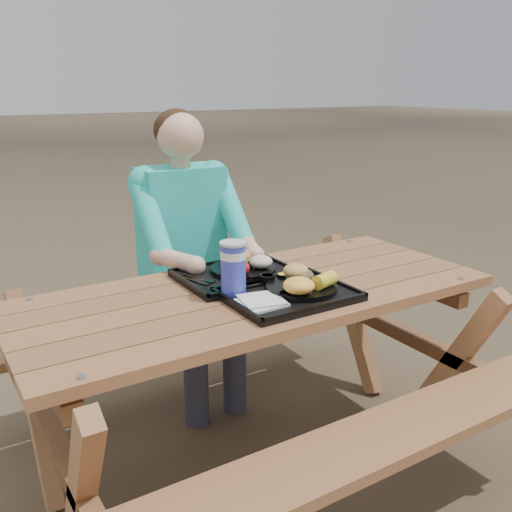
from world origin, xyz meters
TOP-DOWN VIEW (x-y plane):
  - ground at (0.00, 0.00)m, footprint 60.00×60.00m
  - picnic_table at (0.00, 0.00)m, footprint 1.80×1.49m
  - tray_near at (0.05, -0.14)m, footprint 0.45×0.35m
  - tray_far at (0.00, 0.14)m, footprint 0.45×0.35m
  - plate_near at (0.10, -0.15)m, footprint 0.26×0.26m
  - plate_far at (0.03, 0.15)m, footprint 0.26×0.26m
  - napkin_stack at (-0.10, -0.18)m, footprint 0.15×0.15m
  - soda_cup at (-0.12, -0.04)m, footprint 0.09×0.09m
  - condiment_bbq at (0.04, -0.02)m, footprint 0.06×0.06m
  - condiment_mustard at (0.11, -0.03)m, footprint 0.05×0.05m
  - sandwich at (0.12, -0.11)m, footprint 0.10×0.10m
  - mac_cheese at (0.05, -0.21)m, footprint 0.11×0.11m
  - corn_cob at (0.16, -0.21)m, footprint 0.11×0.11m
  - cutlery_far at (-0.16, 0.16)m, footprint 0.09×0.14m
  - burger at (0.03, 0.20)m, footprint 0.12×0.12m
  - baked_beans at (-0.02, 0.09)m, footprint 0.07×0.07m
  - potato_salad at (0.09, 0.11)m, footprint 0.09×0.09m
  - diner at (0.01, 0.67)m, footprint 0.48×0.84m

SIDE VIEW (x-z plane):
  - ground at x=0.00m, z-range 0.00..0.00m
  - picnic_table at x=0.00m, z-range 0.00..0.75m
  - diner at x=0.01m, z-range 0.00..1.28m
  - tray_near at x=0.05m, z-range 0.75..0.77m
  - tray_far at x=0.00m, z-range 0.75..0.77m
  - cutlery_far at x=-0.16m, z-range 0.77..0.78m
  - napkin_stack at x=-0.10m, z-range 0.77..0.79m
  - plate_near at x=0.10m, z-range 0.77..0.79m
  - plate_far at x=0.03m, z-range 0.77..0.79m
  - condiment_mustard at x=0.11m, z-range 0.77..0.80m
  - condiment_bbq at x=0.04m, z-range 0.77..0.80m
  - baked_beans at x=-0.02m, z-range 0.79..0.82m
  - potato_salad at x=0.09m, z-range 0.79..0.84m
  - corn_cob at x=0.16m, z-range 0.79..0.84m
  - mac_cheese at x=0.05m, z-range 0.79..0.85m
  - sandwich at x=0.12m, z-range 0.79..0.89m
  - burger at x=0.03m, z-range 0.79..0.90m
  - soda_cup at x=-0.12m, z-range 0.77..0.95m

